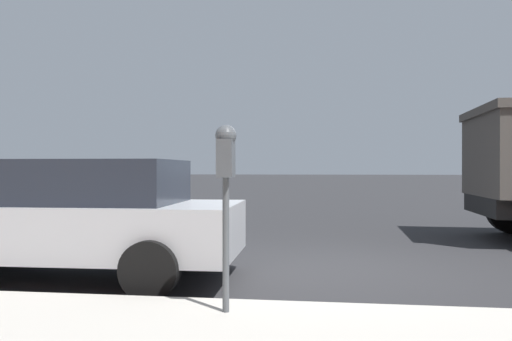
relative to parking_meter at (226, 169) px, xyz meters
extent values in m
plane|color=#2B2B2D|center=(2.64, -0.86, -1.40)|extent=(220.00, 220.00, 0.00)
cylinder|color=#4C5156|center=(0.00, 0.00, -0.68)|extent=(0.06, 0.06, 1.20)
cube|color=#4C5156|center=(0.00, 0.00, 0.09)|extent=(0.20, 0.14, 0.34)
sphere|color=#4C5156|center=(0.00, 0.00, 0.30)|extent=(0.19, 0.19, 0.19)
cube|color=#B21919|center=(0.11, 0.00, 0.05)|extent=(0.01, 0.11, 0.12)
cube|color=black|center=(0.11, 0.00, 0.17)|extent=(0.01, 0.10, 0.08)
cube|color=#B7BABF|center=(1.60, 2.30, -0.76)|extent=(1.85, 4.27, 0.64)
cube|color=#232833|center=(1.61, 2.13, -0.16)|extent=(1.60, 2.40, 0.55)
cylinder|color=black|center=(2.45, 3.63, -1.08)|extent=(0.23, 0.64, 0.64)
cylinder|color=black|center=(0.75, 0.97, -1.08)|extent=(0.23, 0.64, 0.64)
cylinder|color=black|center=(2.51, 1.01, -1.08)|extent=(0.23, 0.64, 0.64)
cylinder|color=black|center=(7.02, -4.94, -0.88)|extent=(0.34, 1.05, 1.04)
camera|label=1|loc=(-4.36, -0.84, 0.00)|focal=35.00mm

